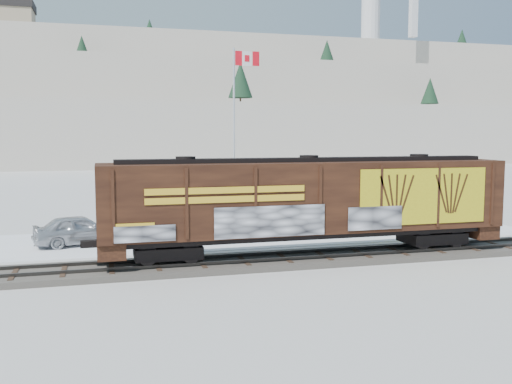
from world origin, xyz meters
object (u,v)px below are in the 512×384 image
object	(u,v)px
hopper_railcar	(309,200)
flagpole	(236,157)
car_white	(252,223)
car_silver	(80,230)
car_dark	(343,222)

from	to	relation	value
hopper_railcar	flagpole	world-z (taller)	flagpole
car_white	hopper_railcar	bearing A→B (deg)	179.66
car_silver	car_white	world-z (taller)	car_silver
flagpole	car_silver	distance (m)	12.85
flagpole	car_silver	world-z (taller)	flagpole
hopper_railcar	car_silver	world-z (taller)	hopper_railcar
car_white	car_dark	distance (m)	5.89
car_dark	hopper_railcar	bearing A→B (deg)	127.97
car_dark	car_silver	bearing A→B (deg)	73.05
flagpole	car_dark	distance (m)	9.24
hopper_railcar	car_dark	size ratio (longest dim) A/B	4.69
hopper_railcar	car_silver	size ratio (longest dim) A/B	3.99
flagpole	car_white	bearing A→B (deg)	-94.37
flagpole	hopper_railcar	bearing A→B (deg)	-88.38
flagpole	car_dark	bearing A→B (deg)	-49.86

